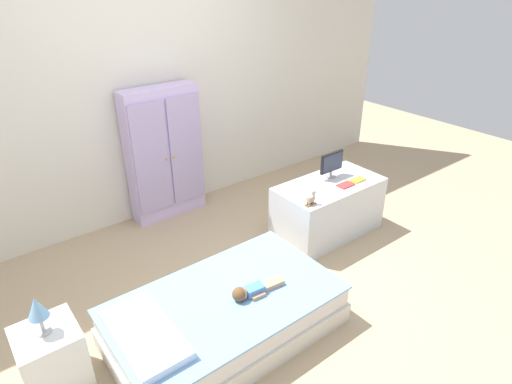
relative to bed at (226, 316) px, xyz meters
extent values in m
cube|color=tan|center=(0.41, 0.31, -0.16)|extent=(10.00, 10.00, 0.02)
cube|color=silver|center=(0.41, 1.89, 1.20)|extent=(6.40, 0.05, 2.70)
cube|color=silver|center=(0.00, 0.00, -0.08)|extent=(1.53, 0.90, 0.15)
cube|color=silver|center=(0.00, 0.00, 0.07)|extent=(1.49, 0.86, 0.15)
cube|color=#7AA8DB|center=(0.00, 0.00, 0.15)|extent=(1.52, 0.89, 0.02)
cube|color=silver|center=(-0.57, 0.00, 0.19)|extent=(0.32, 0.64, 0.05)
cube|color=#4C84C6|center=(0.18, -0.09, 0.19)|extent=(0.14, 0.09, 0.06)
cube|color=tan|center=(0.33, -0.08, 0.18)|extent=(0.16, 0.05, 0.04)
cube|color=tan|center=(0.32, -0.12, 0.18)|extent=(0.16, 0.05, 0.04)
cube|color=tan|center=(0.19, -0.03, 0.17)|extent=(0.10, 0.04, 0.03)
cube|color=tan|center=(0.18, -0.14, 0.17)|extent=(0.10, 0.04, 0.03)
sphere|color=tan|center=(0.08, -0.08, 0.20)|extent=(0.09, 0.09, 0.09)
sphere|color=brown|center=(0.07, -0.08, 0.21)|extent=(0.10, 0.10, 0.10)
cube|color=white|center=(-1.04, 0.27, 0.06)|extent=(0.34, 0.34, 0.43)
cylinder|color=#B7B2AD|center=(-1.04, 0.27, 0.28)|extent=(0.08, 0.08, 0.01)
cylinder|color=#B7B2AD|center=(-1.04, 0.27, 0.34)|extent=(0.02, 0.02, 0.11)
cone|color=#7AB2E0|center=(-1.04, 0.27, 0.46)|extent=(0.11, 0.11, 0.13)
cube|color=silver|center=(0.48, 1.73, 0.50)|extent=(0.73, 0.21, 1.30)
cube|color=#AF9DC9|center=(0.30, 1.62, 0.53)|extent=(0.34, 0.02, 1.07)
cube|color=#AF9DC9|center=(0.66, 1.62, 0.53)|extent=(0.34, 0.02, 1.07)
sphere|color=gold|center=(0.44, 1.60, 0.50)|extent=(0.02, 0.02, 0.02)
sphere|color=gold|center=(0.52, 1.60, 0.50)|extent=(0.02, 0.02, 0.02)
cube|color=silver|center=(1.48, 0.48, 0.11)|extent=(1.01, 0.52, 0.52)
cylinder|color=#99999E|center=(1.59, 0.57, 0.37)|extent=(0.10, 0.10, 0.01)
cylinder|color=#99999E|center=(1.59, 0.57, 0.40)|extent=(0.02, 0.02, 0.05)
cube|color=black|center=(1.59, 0.57, 0.52)|extent=(0.27, 0.02, 0.18)
cube|color=#28334C|center=(1.59, 0.55, 0.52)|extent=(0.25, 0.01, 0.16)
cube|color=#8E6642|center=(1.06, 0.31, 0.37)|extent=(0.11, 0.01, 0.01)
cube|color=#8E6642|center=(1.06, 0.28, 0.37)|extent=(0.11, 0.01, 0.01)
cube|color=tan|center=(1.06, 0.30, 0.42)|extent=(0.07, 0.03, 0.04)
cylinder|color=tan|center=(1.09, 0.31, 0.39)|extent=(0.01, 0.01, 0.02)
cylinder|color=tan|center=(1.09, 0.29, 0.39)|extent=(0.01, 0.01, 0.02)
cylinder|color=tan|center=(1.04, 0.31, 0.39)|extent=(0.01, 0.01, 0.02)
cylinder|color=tan|center=(1.04, 0.29, 0.39)|extent=(0.01, 0.01, 0.02)
cylinder|color=tan|center=(1.09, 0.30, 0.45)|extent=(0.02, 0.02, 0.02)
sphere|color=tan|center=(1.09, 0.30, 0.48)|extent=(0.04, 0.04, 0.04)
cube|color=#CC3838|center=(1.56, 0.36, 0.37)|extent=(0.15, 0.09, 0.01)
cube|color=gold|center=(1.73, 0.36, 0.38)|extent=(0.14, 0.08, 0.02)
camera|label=1|loc=(-1.19, -1.87, 2.11)|focal=30.17mm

